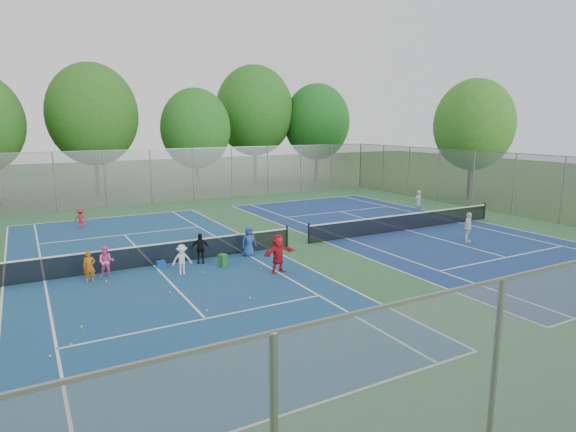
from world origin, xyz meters
The scene contains 34 objects.
ground centered at (0.00, 0.00, 0.00)m, with size 120.00×120.00×0.00m, color #2A4916.
court_pad centered at (0.00, 0.00, 0.01)m, with size 32.00×32.00×0.01m, color #2F643A.
court_left centered at (-7.00, 0.00, 0.02)m, with size 10.97×23.77×0.01m, color navy.
court_right centered at (7.00, 0.00, 0.02)m, with size 10.97×23.77×0.01m, color navy.
net_left centered at (-7.00, 0.00, 0.46)m, with size 12.87×0.10×0.91m, color black.
net_right centered at (7.00, 0.00, 0.46)m, with size 12.87×0.10×0.91m, color black.
fence_north centered at (0.00, 16.00, 2.00)m, with size 32.00×0.10×4.00m, color gray.
fence_east centered at (16.00, 0.00, 2.00)m, with size 32.00×0.10×4.00m, color gray.
tree_nl centered at (-6.00, 23.00, 6.54)m, with size 7.20×7.20×10.69m.
tree_nc centered at (2.00, 21.00, 5.39)m, with size 6.00×6.00×8.85m.
tree_nr centered at (9.00, 24.00, 7.04)m, with size 7.60×7.60×11.42m.
tree_ne centered at (15.00, 22.00, 5.97)m, with size 6.60×6.60×9.77m.
tree_side_e centered at (19.00, 6.00, 5.74)m, with size 6.00×6.00×9.20m.
ball_crate centered at (-6.81, -0.44, 0.14)m, with size 0.33×0.33×0.29m, color blue.
ball_hopper centered at (-4.53, -1.58, 0.28)m, with size 0.28×0.28×0.55m, color #23822F.
student_a centered at (-9.60, -0.93, 0.60)m, with size 0.44×0.29×1.20m, color #C36012.
student_b centered at (-8.95, -0.60, 0.62)m, with size 0.60×0.47×1.24m, color pink.
student_c centered at (-6.29, -1.71, 0.60)m, with size 0.78×0.45×1.21m, color silver.
student_d centered at (-5.16, -0.60, 0.66)m, with size 0.77×0.32×1.32m, color black.
student_e centered at (-2.89, -0.60, 0.68)m, with size 0.67×0.43×1.37m, color #284793.
student_f centered at (-2.88, -3.38, 0.80)m, with size 1.48×0.47×1.59m, color red.
child_far_baseline centered at (-8.79, 9.42, 0.56)m, with size 0.72×0.41×1.12m, color #AD182A.
instructor centered at (11.09, 3.39, 0.78)m, with size 0.57×0.37×1.55m, color #9B9B9E.
teen_court_b centered at (7.74, -3.58, 0.77)m, with size 0.90×0.37×1.53m, color white.
tennis_ball_0 centered at (-5.55, -2.05, 0.03)m, with size 0.07×0.07×0.07m, color #B3C32D.
tennis_ball_1 centered at (-6.76, -5.88, 0.03)m, with size 0.07×0.07×0.07m, color #CCD631.
tennis_ball_2 centered at (-10.38, -5.27, 0.03)m, with size 0.07×0.07×0.07m, color gold.
tennis_ball_3 centered at (-3.36, -2.75, 0.03)m, with size 0.07×0.07×0.07m, color #B0C12D.
tennis_ball_4 centered at (-6.22, -1.64, 0.03)m, with size 0.07×0.07×0.07m, color #BDD932.
tennis_ball_5 centered at (-11.29, -6.82, 0.03)m, with size 0.07×0.07×0.07m, color #ACD030.
tennis_ball_6 centered at (-9.09, -1.32, 0.03)m, with size 0.07×0.07×0.07m, color gold.
tennis_ball_7 centered at (-10.76, -6.36, 0.03)m, with size 0.07×0.07×0.07m, color gold.
tennis_ball_8 centered at (-7.33, -3.65, 0.03)m, with size 0.07×0.07×0.07m, color #ABC12C.
tennis_ball_9 centered at (-5.10, -5.52, 0.03)m, with size 0.07×0.07×0.07m, color #D9EA36.
Camera 1 is at (-11.50, -19.69, 5.90)m, focal length 30.00 mm.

